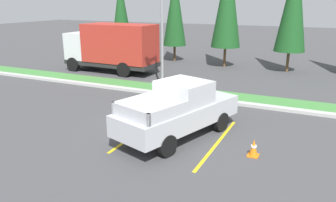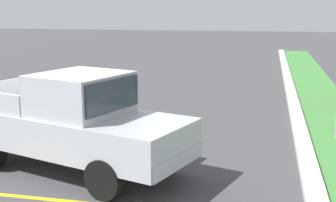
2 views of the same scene
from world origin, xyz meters
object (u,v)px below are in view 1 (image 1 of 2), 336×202
object	(u,v)px
pickup_truck_main	(179,110)
street_light	(161,19)
cargo_truck_distant	(112,46)
cypress_tree_leftmost	(121,11)
cypress_tree_left_inner	(175,8)
cypress_tree_right_inner	(294,2)
traffic_cone	(254,148)
cypress_tree_center	(227,0)

from	to	relation	value
pickup_truck_main	street_light	size ratio (longest dim) A/B	0.80
cargo_truck_distant	cypress_tree_leftmost	size ratio (longest dim) A/B	0.99
cargo_truck_distant	cypress_tree_leftmost	xyz separation A→B (m)	(-2.48, 5.13, 2.24)
cypress_tree_left_inner	cypress_tree_right_inner	size ratio (longest dim) A/B	0.89
street_light	traffic_cone	xyz separation A→B (m)	(6.46, -6.18, -3.72)
street_light	cypress_tree_right_inner	distance (m)	10.50
traffic_cone	cypress_tree_right_inner	bearing A→B (deg)	92.29
cypress_tree_left_inner	street_light	bearing A→B (deg)	-70.27
cargo_truck_distant	pickup_truck_main	bearing A→B (deg)	-44.73
street_light	cypress_tree_right_inner	xyz separation A→B (m)	(5.86, 8.67, 0.85)
cypress_tree_center	cypress_tree_right_inner	world-z (taller)	cypress_tree_center
traffic_cone	cypress_tree_leftmost	bearing A→B (deg)	134.60
cypress_tree_left_inner	cypress_tree_center	bearing A→B (deg)	-9.15
pickup_truck_main	traffic_cone	distance (m)	3.07
cargo_truck_distant	street_light	size ratio (longest dim) A/B	0.99
cargo_truck_distant	cypress_tree_right_inner	world-z (taller)	cypress_tree_right_inner
cypress_tree_left_inner	cypress_tree_center	xyz separation A→B (m)	(4.58, -0.74, 0.69)
pickup_truck_main	cypress_tree_center	world-z (taller)	cypress_tree_center
pickup_truck_main	cypress_tree_right_inner	size ratio (longest dim) A/B	0.67
cypress_tree_leftmost	traffic_cone	world-z (taller)	cypress_tree_leftmost
cypress_tree_leftmost	cypress_tree_right_inner	size ratio (longest dim) A/B	0.84
traffic_cone	pickup_truck_main	bearing A→B (deg)	169.16
cypress_tree_center	cypress_tree_right_inner	xyz separation A→B (m)	(4.64, 0.03, -0.16)
cargo_truck_distant	traffic_cone	bearing A→B (deg)	-38.50
pickup_truck_main	cargo_truck_distant	world-z (taller)	cargo_truck_distant
cypress_tree_left_inner	cypress_tree_center	distance (m)	4.69
pickup_truck_main	cargo_truck_distant	size ratio (longest dim) A/B	0.81
cypress_tree_center	cypress_tree_right_inner	distance (m)	4.65
street_light	cypress_tree_leftmost	distance (m)	11.64
cargo_truck_distant	traffic_cone	distance (m)	15.36
cargo_truck_distant	street_light	world-z (taller)	street_light
cargo_truck_distant	cypress_tree_center	size ratio (longest dim) A/B	0.80
street_light	cypress_tree_leftmost	bearing A→B (deg)	133.34
street_light	pickup_truck_main	bearing A→B (deg)	-57.84
cypress_tree_center	cypress_tree_right_inner	bearing A→B (deg)	0.34
pickup_truck_main	cypress_tree_center	bearing A→B (deg)	99.23
street_light	cypress_tree_left_inner	bearing A→B (deg)	109.73
cargo_truck_distant	cypress_tree_leftmost	bearing A→B (deg)	115.80
cypress_tree_leftmost	cypress_tree_right_inner	xyz separation A→B (m)	(13.85, 0.20, 0.77)
street_light	cypress_tree_center	distance (m)	8.78
cypress_tree_left_inner	cypress_tree_right_inner	distance (m)	9.27
cypress_tree_leftmost	cypress_tree_center	distance (m)	9.25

